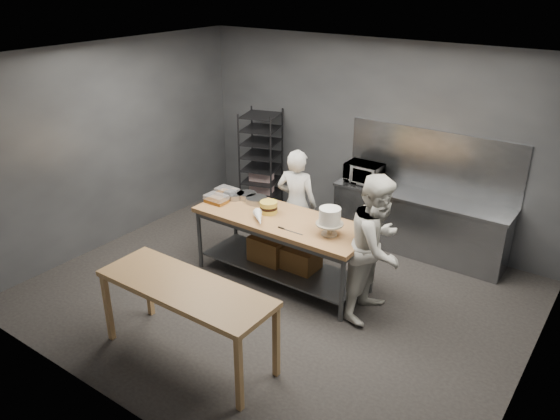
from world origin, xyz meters
name	(u,v)px	position (x,y,z in m)	size (l,w,h in m)	color
ground	(277,294)	(0.00, 0.00, 0.00)	(6.00, 6.00, 0.00)	black
back_wall	(372,139)	(0.00, 2.50, 1.50)	(6.00, 0.04, 3.00)	#4C4F54
work_table	(282,241)	(-0.19, 0.38, 0.57)	(2.40, 0.90, 0.92)	#9A663D
near_counter	(185,293)	(-0.06, -1.55, 0.81)	(2.00, 0.70, 0.90)	olive
back_counter	(418,224)	(1.00, 2.18, 0.45)	(2.60, 0.60, 0.90)	slate
splashback_panel	(433,161)	(1.00, 2.48, 1.35)	(2.60, 0.02, 0.90)	slate
speed_rack	(261,163)	(-1.84, 2.10, 0.86)	(0.76, 0.80, 1.75)	black
chef_behind	(297,204)	(-0.40, 1.04, 0.82)	(0.60, 0.39, 1.63)	silver
chef_right	(377,247)	(1.18, 0.37, 0.90)	(0.88, 0.68, 1.80)	silver
microwave	(364,173)	(0.06, 2.18, 1.05)	(0.54, 0.37, 0.30)	black
frosted_cake_stand	(330,218)	(0.58, 0.29, 1.15)	(0.34, 0.34, 0.35)	#ADA18A
layer_cake	(269,207)	(-0.42, 0.39, 1.00)	(0.23, 0.23, 0.16)	gold
cake_pans	(245,197)	(-0.95, 0.57, 0.96)	(0.66, 0.39, 0.07)	gray
piping_bag	(259,218)	(-0.34, 0.07, 0.98)	(0.12, 0.12, 0.38)	white
offset_spatula	(287,230)	(0.09, 0.09, 0.93)	(0.36, 0.02, 0.02)	slate
pastry_clamshells	(222,195)	(-1.24, 0.38, 0.98)	(0.36, 0.49, 0.11)	#91531D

